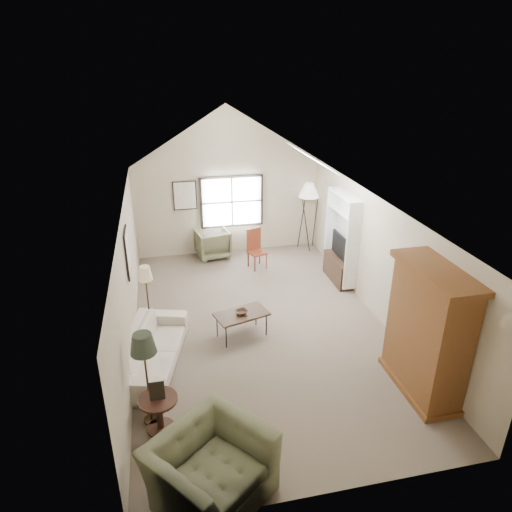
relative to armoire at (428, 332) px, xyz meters
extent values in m
cube|color=brown|center=(-2.18, 2.40, -1.10)|extent=(5.00, 8.00, 0.01)
cube|color=tan|center=(-2.18, 6.40, 0.15)|extent=(5.00, 0.01, 2.50)
cube|color=tan|center=(-2.18, -1.60, 0.15)|extent=(5.00, 0.01, 2.50)
cube|color=tan|center=(-4.68, 2.40, 0.15)|extent=(0.01, 8.00, 2.50)
cube|color=tan|center=(0.32, 2.40, 0.15)|extent=(0.01, 8.00, 2.50)
cube|color=black|center=(-2.08, 6.36, 0.35)|extent=(1.72, 0.08, 1.42)
cube|color=black|center=(-4.65, 2.70, 0.65)|extent=(0.68, 0.04, 0.88)
cube|color=black|center=(-3.33, 6.37, 0.60)|extent=(0.62, 0.04, 0.78)
cube|color=brown|center=(0.00, 0.00, 0.00)|extent=(0.60, 1.50, 2.20)
cube|color=white|center=(0.16, 4.00, 0.05)|extent=(0.32, 1.30, 2.10)
cube|color=#382316|center=(0.14, 4.00, -0.80)|extent=(0.34, 1.18, 0.60)
cube|color=black|center=(0.14, 4.00, -0.18)|extent=(0.05, 0.90, 0.55)
imported|color=beige|center=(-4.35, 1.57, -0.77)|extent=(1.44, 2.43, 0.67)
imported|color=#585E42|center=(-3.64, -1.30, -0.65)|extent=(1.82, 1.80, 0.89)
imported|color=#696949|center=(-2.69, 6.10, -0.71)|extent=(0.98, 1.00, 0.79)
cube|color=#3A2817|center=(-2.61, 2.12, -0.84)|extent=(1.13, 0.82, 0.52)
imported|color=#351F15|center=(-2.61, 2.12, -0.55)|extent=(0.30, 0.30, 0.06)
cylinder|color=#3D2119|center=(-4.25, -0.03, -0.81)|extent=(0.70, 0.70, 0.57)
cube|color=maroon|center=(-1.64, 5.14, -0.58)|extent=(0.51, 0.51, 1.04)
camera|label=1|loc=(-3.95, -5.39, 4.04)|focal=32.00mm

